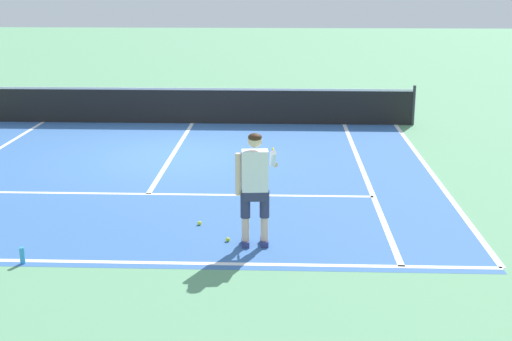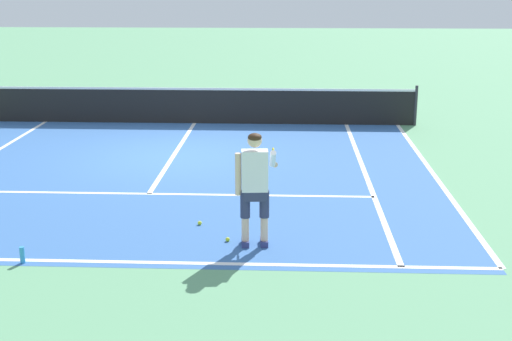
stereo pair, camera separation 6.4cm
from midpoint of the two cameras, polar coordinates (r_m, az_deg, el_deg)
ground_plane at (r=15.58m, az=-7.02°, el=1.15°), size 80.00×80.00×0.00m
court_inner_surface at (r=14.47m, az=-7.74°, el=0.01°), size 10.98×9.96×0.00m
line_baseline at (r=10.05m, az=-12.37°, el=-7.31°), size 10.98×0.10×0.01m
line_service at (r=12.95m, az=-8.95°, el=-1.90°), size 8.23×0.10×0.01m
line_centre_service at (r=15.98m, az=-6.78°, el=1.54°), size 0.10×6.40×0.01m
line_singles_right at (r=14.35m, az=8.67°, el=-0.15°), size 0.10×9.56×0.01m
line_doubles_right at (r=14.57m, az=14.05°, el=-0.21°), size 0.10×9.56×0.01m
tennis_net at (r=18.97m, az=-5.35°, el=5.34°), size 11.96×0.08×1.07m
tennis_player at (r=10.09m, az=-0.23°, el=-0.90°), size 0.61×1.15×1.71m
tennis_ball_near_feet at (r=11.26m, az=-4.81°, el=-4.31°), size 0.07×0.07×0.07m
tennis_ball_by_baseline at (r=10.55m, az=-2.50°, el=-5.66°), size 0.07×0.07×0.07m
water_bottle at (r=10.27m, az=-18.74°, el=-6.61°), size 0.07×0.07×0.24m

